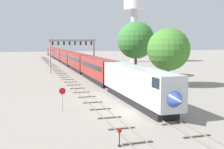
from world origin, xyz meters
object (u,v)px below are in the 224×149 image
signal_gantry (72,47)px  trackside_tree_left (136,40)px  switch_stand (119,140)px  water_tower (134,9)px  stop_sign (62,96)px  trackside_tree_mid (168,50)px  passenger_train (67,57)px

signal_gantry → trackside_tree_left: (12.75, -12.42, 1.79)m
signal_gantry → switch_stand: (-4.85, -53.56, -6.13)m
water_tower → trackside_tree_left: 49.47m
stop_sign → trackside_tree_mid: 25.55m
trackside_tree_left → switch_stand: bearing=-113.2°
switch_stand → stop_sign: 12.65m
signal_gantry → water_tower: water_tower is taller
passenger_train → water_tower: 33.32m
switch_stand → stop_sign: (-2.90, 12.24, 1.35)m
stop_sign → trackside_tree_left: 36.04m
signal_gantry → water_tower: (29.68, 32.44, 13.94)m
signal_gantry → trackside_tree_mid: (13.14, -27.42, 0.06)m
switch_stand → trackside_tree_left: size_ratio=0.11×
passenger_train → trackside_tree_left: bearing=-74.9°
signal_gantry → trackside_tree_left: 17.89m
signal_gantry → switch_stand: signal_gantry is taller
switch_stand → trackside_tree_left: 45.44m
water_tower → trackside_tree_mid: water_tower is taller
water_tower → trackside_tree_left: size_ratio=2.12×
switch_stand → trackside_tree_mid: (17.99, 26.13, 6.20)m
water_tower → trackside_tree_left: water_tower is taller
trackside_tree_left → passenger_train: bearing=105.1°
trackside_tree_mid → switch_stand: bearing=-124.5°
water_tower → trackside_tree_mid: size_ratio=2.55×
switch_stand → stop_sign: stop_sign is taller
stop_sign → trackside_tree_mid: trackside_tree_mid is taller
signal_gantry → stop_sign: signal_gantry is taller
signal_gantry → stop_sign: size_ratio=4.20×
switch_stand → trackside_tree_mid: trackside_tree_mid is taller
trackside_tree_left → trackside_tree_mid: size_ratio=1.20×
signal_gantry → stop_sign: (-7.75, -41.32, -4.78)m
signal_gantry → water_tower: size_ratio=0.45×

